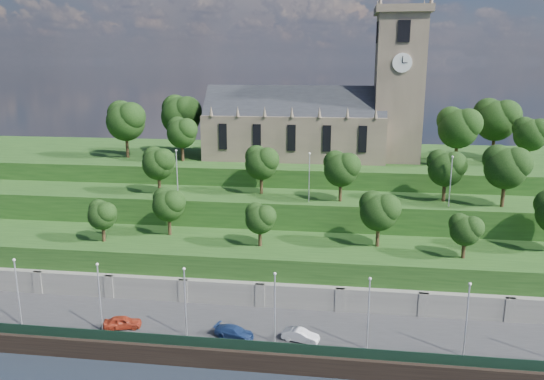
# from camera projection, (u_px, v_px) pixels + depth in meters

# --- Properties ---
(ground) EXTENTS (320.00, 320.00, 0.00)m
(ground) POSITION_uv_depth(u_px,v_px,m) (290.00, 373.00, 56.12)
(ground) COLOR black
(ground) RESTS_ON ground
(promenade) EXTENTS (160.00, 12.00, 2.00)m
(promenade) POSITION_uv_depth(u_px,v_px,m) (296.00, 337.00, 61.67)
(promenade) COLOR #2D2D30
(promenade) RESTS_ON ground
(quay_wall) EXTENTS (160.00, 0.50, 2.20)m
(quay_wall) POSITION_uv_depth(u_px,v_px,m) (290.00, 364.00, 55.82)
(quay_wall) COLOR black
(quay_wall) RESTS_ON ground
(fence) EXTENTS (160.00, 0.10, 1.20)m
(fence) POSITION_uv_depth(u_px,v_px,m) (291.00, 348.00, 56.09)
(fence) COLOR black
(fence) RESTS_ON promenade
(retaining_wall) EXTENTS (160.00, 2.10, 5.00)m
(retaining_wall) POSITION_uv_depth(u_px,v_px,m) (300.00, 302.00, 67.07)
(retaining_wall) COLOR slate
(retaining_wall) RESTS_ON ground
(embankment_lower) EXTENTS (160.00, 12.00, 8.00)m
(embankment_lower) POSITION_uv_depth(u_px,v_px,m) (304.00, 273.00, 72.52)
(embankment_lower) COLOR #1E4216
(embankment_lower) RESTS_ON ground
(embankment_upper) EXTENTS (160.00, 10.00, 12.00)m
(embankment_upper) POSITION_uv_depth(u_px,v_px,m) (309.00, 234.00, 82.64)
(embankment_upper) COLOR #1E4216
(embankment_upper) RESTS_ON ground
(hilltop) EXTENTS (160.00, 32.00, 15.00)m
(hilltop) POSITION_uv_depth(u_px,v_px,m) (317.00, 193.00, 102.51)
(hilltop) COLOR #1E4216
(hilltop) RESTS_ON ground
(church) EXTENTS (38.60, 12.35, 27.60)m
(church) POSITION_uv_depth(u_px,v_px,m) (322.00, 117.00, 95.01)
(church) COLOR brown
(church) RESTS_ON hilltop
(trees_lower) EXTENTS (65.21, 8.66, 8.12)m
(trees_lower) POSITION_uv_depth(u_px,v_px,m) (355.00, 212.00, 70.18)
(trees_lower) COLOR #302112
(trees_lower) RESTS_ON embankment_lower
(trees_upper) EXTENTS (57.18, 8.49, 8.83)m
(trees_upper) POSITION_uv_depth(u_px,v_px,m) (359.00, 165.00, 78.15)
(trees_upper) COLOR #302112
(trees_upper) RESTS_ON embankment_upper
(trees_hilltop) EXTENTS (77.27, 16.25, 11.11)m
(trees_hilltop) POSITION_uv_depth(u_px,v_px,m) (316.00, 121.00, 94.56)
(trees_hilltop) COLOR #302112
(trees_hilltop) RESTS_ON hilltop
(lamp_posts_promenade) EXTENTS (60.36, 0.36, 8.36)m
(lamp_posts_promenade) POSITION_uv_depth(u_px,v_px,m) (275.00, 303.00, 57.19)
(lamp_posts_promenade) COLOR #B2B2B7
(lamp_posts_promenade) RESTS_ON promenade
(lamp_posts_upper) EXTENTS (40.36, 0.36, 7.39)m
(lamp_posts_upper) POSITION_uv_depth(u_px,v_px,m) (309.00, 173.00, 77.33)
(lamp_posts_upper) COLOR #B2B2B7
(lamp_posts_upper) RESTS_ON embankment_upper
(car_left) EXTENTS (4.58, 2.74, 1.46)m
(car_left) POSITION_uv_depth(u_px,v_px,m) (123.00, 322.00, 61.47)
(car_left) COLOR #A6311B
(car_left) RESTS_ON promenade
(car_middle) EXTENTS (4.35, 2.38, 1.36)m
(car_middle) POSITION_uv_depth(u_px,v_px,m) (301.00, 335.00, 58.61)
(car_middle) COLOR silver
(car_middle) RESTS_ON promenade
(car_right) EXTENTS (4.86, 2.90, 1.32)m
(car_right) POSITION_uv_depth(u_px,v_px,m) (234.00, 332.00, 59.38)
(car_right) COLOR navy
(car_right) RESTS_ON promenade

